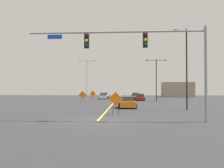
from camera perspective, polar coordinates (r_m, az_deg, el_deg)
The scene contains 15 objects.
ground at distance 16.87m, azimuth -3.65°, elevation -9.32°, with size 130.47×130.47×0.00m, color #2D2D30.
road_centre_stripe at distance 52.91m, azimuth 1.28°, elevation -3.77°, with size 0.16×72.49×0.01m.
traffic_signal_assembly at distance 16.87m, azimuth 8.17°, elevation 8.82°, with size 13.09×0.44×6.93m.
street_lamp_mid_right at distance 43.50m, azimuth 11.14°, elevation 1.93°, with size 3.84×0.24×7.93m.
street_lamp_near_right at distance 26.77m, azimuth 18.17°, elevation 4.41°, with size 1.55×0.24×9.16m.
street_lamp_far_right at distance 60.58m, azimuth -6.36°, elevation 2.07°, with size 4.17×0.24×9.98m.
construction_sign_right_lane at distance 47.11m, azimuth -4.87°, elevation -2.57°, with size 1.25×0.14×1.97m.
construction_sign_median_near at distance 38.50m, azimuth -7.46°, elevation -2.84°, with size 1.33×0.05×2.02m.
construction_sign_left_lane at distance 20.33m, azimuth 0.95°, elevation -4.11°, with size 1.28×0.27×2.11m.
car_silver_approaching at distance 57.12m, azimuth -1.98°, elevation -2.93°, with size 2.18×4.20×1.41m.
car_orange_passing at distance 28.26m, azimuth 3.83°, elevation -4.66°, with size 2.33×4.30×1.45m.
car_green_mid at distance 59.87m, azimuth 5.96°, elevation -2.88°, with size 2.16×4.23×1.34m.
car_red_near at distance 46.73m, azimuth 7.00°, elevation -3.34°, with size 1.98×4.48×1.34m.
car_white_far at distance 52.75m, azimuth -2.08°, elevation -3.12°, with size 1.97×4.53×1.27m.
roadside_building_east at distance 67.51m, azimuth 16.21°, elevation -1.37°, with size 8.41×5.62×4.24m.
Camera 1 is at (2.09, -16.57, 2.39)m, focal length 36.17 mm.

